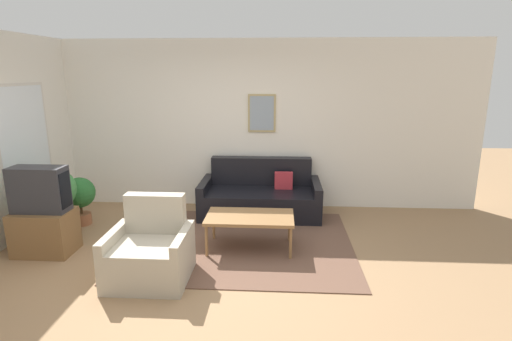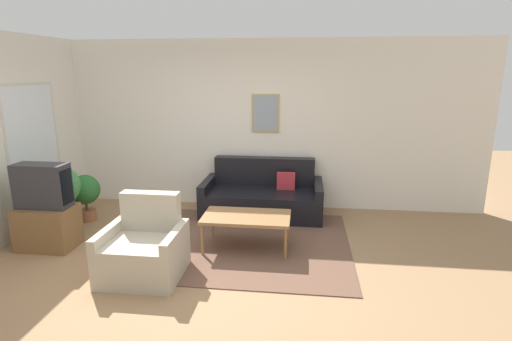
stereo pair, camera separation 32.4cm
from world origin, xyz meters
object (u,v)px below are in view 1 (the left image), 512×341
coffee_table (250,218)px  armchair (150,253)px  couch (261,196)px  tv (39,189)px  potted_plant_tall (54,193)px

coffee_table → armchair: (-1.02, -0.80, -0.12)m
couch → tv: (-2.59, -1.55, 0.53)m
couch → potted_plant_tall: size_ratio=1.92×
coffee_table → potted_plant_tall: (-2.62, 0.20, 0.23)m
armchair → potted_plant_tall: (-1.60, 1.00, 0.34)m
tv → armchair: (1.50, -0.54, -0.53)m
potted_plant_tall → tv: bearing=-77.5°
couch → armchair: size_ratio=2.11×
coffee_table → tv: tv is taller
couch → potted_plant_tall: (-2.69, -1.09, 0.35)m
tv → potted_plant_tall: 0.51m
coffee_table → couch: bearing=86.9°
couch → tv: tv is taller
tv → armchair: bearing=-19.8°
coffee_table → tv: (-2.51, -0.26, 0.41)m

